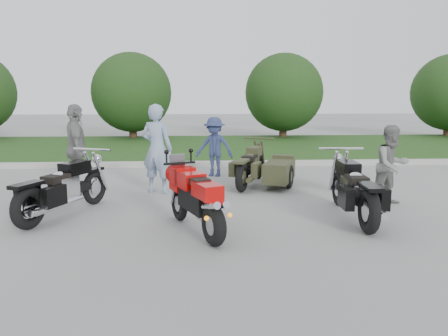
{
  "coord_description": "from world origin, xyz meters",
  "views": [
    {
      "loc": [
        0.05,
        -6.86,
        2.15
      ],
      "look_at": [
        0.5,
        1.01,
        0.8
      ],
      "focal_mm": 35.0,
      "sensor_mm": 36.0,
      "label": 1
    }
  ],
  "objects": [
    {
      "name": "cruiser_left",
      "position": [
        -2.37,
        0.73,
        0.47
      ],
      "size": [
        1.08,
        2.27,
        0.92
      ],
      "rotation": [
        0.0,
        0.0,
        -0.4
      ],
      "color": "black",
      "rests_on": "ground"
    },
    {
      "name": "cruiser_right",
      "position": [
        2.69,
        0.27,
        0.48
      ],
      "size": [
        0.44,
        2.47,
        0.95
      ],
      "rotation": [
        0.0,
        0.0,
        -0.05
      ],
      "color": "black",
      "rests_on": "ground"
    },
    {
      "name": "grass_strip",
      "position": [
        0.0,
        10.15,
        0.07
      ],
      "size": [
        60.0,
        8.0,
        0.14
      ],
      "primitive_type": "cube",
      "color": "#355D20",
      "rests_on": "ground"
    },
    {
      "name": "tree_mid_left",
      "position": [
        -3.0,
        13.5,
        2.19
      ],
      "size": [
        3.6,
        3.6,
        4.0
      ],
      "color": "#3F2B1C",
      "rests_on": "ground"
    },
    {
      "name": "person_denim",
      "position": [
        0.45,
        4.46,
        0.77
      ],
      "size": [
        1.13,
        0.87,
        1.55
      ],
      "primitive_type": "imported",
      "rotation": [
        0.0,
        0.0,
        -0.34
      ],
      "color": "navy",
      "rests_on": "ground"
    },
    {
      "name": "cruiser_sidecar",
      "position": [
        1.61,
        3.02,
        0.41
      ],
      "size": [
        1.58,
        2.19,
        0.88
      ],
      "rotation": [
        0.0,
        0.0,
        -0.36
      ],
      "color": "black",
      "rests_on": "ground"
    },
    {
      "name": "curb",
      "position": [
        0.0,
        6.0,
        0.07
      ],
      "size": [
        60.0,
        0.3,
        0.15
      ],
      "primitive_type": "cube",
      "color": "#B0ADA5",
      "rests_on": "ground"
    },
    {
      "name": "tree_mid_right",
      "position": [
        4.0,
        13.5,
        2.19
      ],
      "size": [
        3.6,
        3.6,
        4.0
      ],
      "color": "#3F2B1C",
      "rests_on": "ground"
    },
    {
      "name": "person_back",
      "position": [
        -2.59,
        2.64,
        0.97
      ],
      "size": [
        0.82,
        1.22,
        1.93
      ],
      "primitive_type": "imported",
      "rotation": [
        0.0,
        0.0,
        1.91
      ],
      "color": "gray",
      "rests_on": "ground"
    },
    {
      "name": "ground",
      "position": [
        0.0,
        0.0,
        0.0
      ],
      "size": [
        80.0,
        80.0,
        0.0
      ],
      "primitive_type": "plane",
      "color": "#A0A09A",
      "rests_on": "ground"
    },
    {
      "name": "sportbike_red",
      "position": [
        -0.01,
        -0.3,
        0.56
      ],
      "size": [
        0.93,
        1.93,
        0.96
      ],
      "rotation": [
        0.0,
        0.0,
        0.39
      ],
      "color": "black",
      "rests_on": "ground"
    },
    {
      "name": "person_grey",
      "position": [
        3.77,
        1.28,
        0.78
      ],
      "size": [
        0.89,
        0.78,
        1.55
      ],
      "primitive_type": "imported",
      "rotation": [
        0.0,
        0.0,
        0.29
      ],
      "color": "gray",
      "rests_on": "ground"
    },
    {
      "name": "person_stripe",
      "position": [
        -0.87,
        2.58,
        0.97
      ],
      "size": [
        0.83,
        0.69,
        1.93
      ],
      "primitive_type": "imported",
      "rotation": [
        0.0,
        0.0,
        2.76
      ],
      "color": "#8A9DBC",
      "rests_on": "ground"
    }
  ]
}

